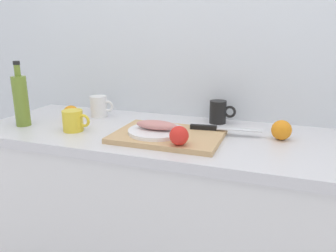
{
  "coord_description": "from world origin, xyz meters",
  "views": [
    {
      "loc": [
        0.28,
        -1.26,
        1.31
      ],
      "look_at": [
        -0.14,
        -0.07,
        0.95
      ],
      "focal_mm": 35.47,
      "sensor_mm": 36.0,
      "label": 1
    }
  ],
  "objects_px": {
    "white_plate": "(157,131)",
    "coffee_mug_1": "(99,106)",
    "orange_0": "(71,113)",
    "olive_oil_bottle": "(21,100)",
    "cutting_board": "(168,136)",
    "fish_fillet": "(157,125)",
    "coffee_mug_0": "(219,112)",
    "chef_knife": "(216,128)",
    "coffee_mug_2": "(73,121)"
  },
  "relations": [
    {
      "from": "white_plate",
      "to": "coffee_mug_1",
      "type": "height_order",
      "value": "coffee_mug_1"
    },
    {
      "from": "white_plate",
      "to": "coffee_mug_1",
      "type": "bearing_deg",
      "value": 150.23
    },
    {
      "from": "orange_0",
      "to": "olive_oil_bottle",
      "type": "bearing_deg",
      "value": -138.72
    },
    {
      "from": "coffee_mug_1",
      "to": "orange_0",
      "type": "distance_m",
      "value": 0.15
    },
    {
      "from": "cutting_board",
      "to": "coffee_mug_1",
      "type": "bearing_deg",
      "value": 154.03
    },
    {
      "from": "orange_0",
      "to": "fish_fillet",
      "type": "bearing_deg",
      "value": -12.55
    },
    {
      "from": "coffee_mug_0",
      "to": "orange_0",
      "type": "xyz_separation_m",
      "value": [
        -0.67,
        -0.2,
        -0.02
      ]
    },
    {
      "from": "chef_knife",
      "to": "orange_0",
      "type": "distance_m",
      "value": 0.7
    },
    {
      "from": "white_plate",
      "to": "olive_oil_bottle",
      "type": "relative_size",
      "value": 0.79
    },
    {
      "from": "fish_fillet",
      "to": "olive_oil_bottle",
      "type": "relative_size",
      "value": 0.59
    },
    {
      "from": "coffee_mug_0",
      "to": "coffee_mug_1",
      "type": "distance_m",
      "value": 0.59
    },
    {
      "from": "coffee_mug_0",
      "to": "orange_0",
      "type": "height_order",
      "value": "coffee_mug_0"
    },
    {
      "from": "coffee_mug_1",
      "to": "coffee_mug_2",
      "type": "height_order",
      "value": "coffee_mug_1"
    },
    {
      "from": "olive_oil_bottle",
      "to": "orange_0",
      "type": "height_order",
      "value": "olive_oil_bottle"
    },
    {
      "from": "fish_fillet",
      "to": "orange_0",
      "type": "xyz_separation_m",
      "value": [
        -0.48,
        0.11,
        -0.02
      ]
    },
    {
      "from": "cutting_board",
      "to": "coffee_mug_2",
      "type": "xyz_separation_m",
      "value": [
        -0.41,
        -0.04,
        0.04
      ]
    },
    {
      "from": "olive_oil_bottle",
      "to": "white_plate",
      "type": "bearing_deg",
      "value": 2.88
    },
    {
      "from": "chef_knife",
      "to": "orange_0",
      "type": "bearing_deg",
      "value": 173.89
    },
    {
      "from": "cutting_board",
      "to": "coffee_mug_2",
      "type": "bearing_deg",
      "value": -174.28
    },
    {
      "from": "coffee_mug_0",
      "to": "coffee_mug_2",
      "type": "distance_m",
      "value": 0.65
    },
    {
      "from": "white_plate",
      "to": "coffee_mug_2",
      "type": "distance_m",
      "value": 0.37
    },
    {
      "from": "white_plate",
      "to": "orange_0",
      "type": "relative_size",
      "value": 3.06
    },
    {
      "from": "chef_knife",
      "to": "coffee_mug_0",
      "type": "distance_m",
      "value": 0.19
    },
    {
      "from": "cutting_board",
      "to": "coffee_mug_1",
      "type": "height_order",
      "value": "coffee_mug_1"
    },
    {
      "from": "coffee_mug_1",
      "to": "olive_oil_bottle",
      "type": "bearing_deg",
      "value": -132.86
    },
    {
      "from": "fish_fillet",
      "to": "coffee_mug_2",
      "type": "relative_size",
      "value": 1.35
    },
    {
      "from": "coffee_mug_0",
      "to": "coffee_mug_2",
      "type": "bearing_deg",
      "value": -149.39
    },
    {
      "from": "cutting_board",
      "to": "white_plate",
      "type": "xyz_separation_m",
      "value": [
        -0.04,
        -0.01,
        0.02
      ]
    },
    {
      "from": "white_plate",
      "to": "olive_oil_bottle",
      "type": "bearing_deg",
      "value": -177.12
    },
    {
      "from": "chef_knife",
      "to": "cutting_board",
      "type": "bearing_deg",
      "value": -155.52
    },
    {
      "from": "fish_fillet",
      "to": "chef_knife",
      "type": "distance_m",
      "value": 0.25
    },
    {
      "from": "coffee_mug_0",
      "to": "white_plate",
      "type": "bearing_deg",
      "value": -122.48
    },
    {
      "from": "olive_oil_bottle",
      "to": "orange_0",
      "type": "relative_size",
      "value": 3.87
    },
    {
      "from": "cutting_board",
      "to": "coffee_mug_0",
      "type": "xyz_separation_m",
      "value": [
        0.15,
        0.29,
        0.04
      ]
    },
    {
      "from": "white_plate",
      "to": "coffee_mug_1",
      "type": "relative_size",
      "value": 1.85
    },
    {
      "from": "white_plate",
      "to": "coffee_mug_0",
      "type": "bearing_deg",
      "value": 57.52
    },
    {
      "from": "cutting_board",
      "to": "coffee_mug_1",
      "type": "xyz_separation_m",
      "value": [
        -0.44,
        0.21,
        0.04
      ]
    },
    {
      "from": "coffee_mug_2",
      "to": "chef_knife",
      "type": "bearing_deg",
      "value": 14.15
    },
    {
      "from": "coffee_mug_2",
      "to": "orange_0",
      "type": "relative_size",
      "value": 1.7
    },
    {
      "from": "olive_oil_bottle",
      "to": "coffee_mug_1",
      "type": "relative_size",
      "value": 2.34
    },
    {
      "from": "fish_fillet",
      "to": "coffee_mug_2",
      "type": "distance_m",
      "value": 0.37
    },
    {
      "from": "coffee_mug_2",
      "to": "fish_fillet",
      "type": "bearing_deg",
      "value": 4.54
    },
    {
      "from": "white_plate",
      "to": "coffee_mug_2",
      "type": "bearing_deg",
      "value": -175.46
    },
    {
      "from": "olive_oil_bottle",
      "to": "coffee_mug_1",
      "type": "distance_m",
      "value": 0.36
    },
    {
      "from": "fish_fillet",
      "to": "coffee_mug_0",
      "type": "height_order",
      "value": "coffee_mug_0"
    },
    {
      "from": "orange_0",
      "to": "coffee_mug_1",
      "type": "bearing_deg",
      "value": 55.63
    },
    {
      "from": "olive_oil_bottle",
      "to": "coffee_mug_2",
      "type": "relative_size",
      "value": 2.28
    },
    {
      "from": "coffee_mug_1",
      "to": "orange_0",
      "type": "height_order",
      "value": "coffee_mug_1"
    },
    {
      "from": "fish_fillet",
      "to": "coffee_mug_0",
      "type": "distance_m",
      "value": 0.36
    },
    {
      "from": "fish_fillet",
      "to": "coffee_mug_0",
      "type": "xyz_separation_m",
      "value": [
        0.19,
        0.3,
        -0.0
      ]
    }
  ]
}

